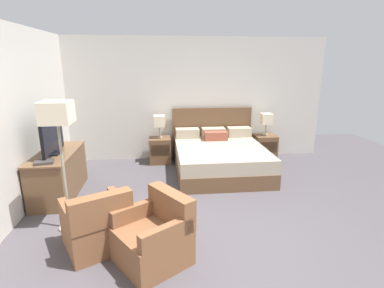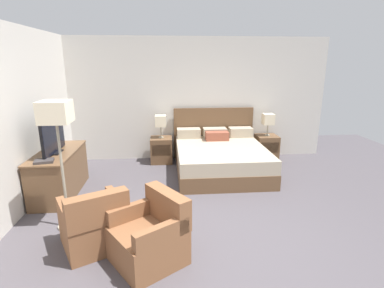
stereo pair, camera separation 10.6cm
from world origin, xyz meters
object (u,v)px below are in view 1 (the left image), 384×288
nightstand_right (265,147)px  dresser (59,173)px  table_lamp_right (266,119)px  armchair_by_window (97,226)px  table_lamp_left (159,121)px  floor_lamp (58,122)px  nightstand_left (160,150)px  tv (52,135)px  book_red_cover (44,162)px  bed (219,157)px  armchair_companion (155,237)px

nightstand_right → dresser: size_ratio=0.39×
table_lamp_right → armchair_by_window: bearing=-135.2°
table_lamp_left → armchair_by_window: bearing=-103.6°
floor_lamp → nightstand_left: bearing=65.0°
armchair_by_window → tv: bearing=121.3°
nightstand_left → table_lamp_right: bearing=0.0°
book_red_cover → nightstand_right: bearing=27.1°
table_lamp_right → armchair_by_window: (-3.09, -3.07, -0.62)m
nightstand_right → table_lamp_left: bearing=180.0°
nightstand_left → tv: (-1.65, -1.58, 0.76)m
nightstand_left → armchair_by_window: size_ratio=0.59×
nightstand_left → table_lamp_left: size_ratio=1.13×
dresser → armchair_by_window: (0.91, -1.56, -0.09)m
table_lamp_right → tv: 4.29m
bed → book_red_cover: (-2.81, -1.36, 0.45)m
table_lamp_right → book_red_cover: table_lamp_right is taller
nightstand_left → armchair_companion: size_ratio=0.57×
tv → dresser: bearing=91.9°
book_red_cover → armchair_by_window: bearing=-48.8°
tv → book_red_cover: 0.54m
bed → dresser: 2.94m
book_red_cover → armchair_by_window: 1.44m
bed → table_lamp_left: size_ratio=4.10×
tv → floor_lamp: 1.17m
dresser → book_red_cover: bearing=-89.4°
table_lamp_left → dresser: size_ratio=0.34×
armchair_companion → table_lamp_left: bearing=88.8°
armchair_companion → tv: bearing=131.2°
tv → armchair_companion: tv is taller
table_lamp_left → tv: size_ratio=0.55×
table_lamp_left → table_lamp_right: 2.34m
table_lamp_left → nightstand_right: bearing=-0.0°
nightstand_right → armchair_by_window: (-3.09, -3.07, 0.01)m
nightstand_left → nightstand_right: same height
book_red_cover → armchair_companion: (1.57, -1.34, -0.47)m
nightstand_left → table_lamp_left: 0.63m
book_red_cover → floor_lamp: size_ratio=0.15×
armchair_companion → floor_lamp: (-1.13, 0.79, 1.15)m
table_lamp_right → armchair_companion: table_lamp_right is taller
table_lamp_right → floor_lamp: 4.42m
floor_lamp → table_lamp_right: bearing=36.1°
tv → armchair_by_window: (0.90, -1.49, -0.74)m
nightstand_right → floor_lamp: floor_lamp is taller
bed → table_lamp_left: bed is taller
bed → floor_lamp: floor_lamp is taller
tv → table_lamp_right: bearing=21.6°
dresser → floor_lamp: size_ratio=0.84×
nightstand_right → table_lamp_left: (-2.34, 0.00, 0.63)m
nightstand_left → table_lamp_right: size_ratio=1.13×
bed → dresser: size_ratio=1.41×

